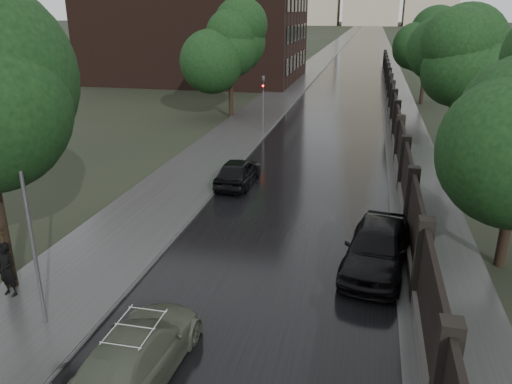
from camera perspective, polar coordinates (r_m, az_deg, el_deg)
name	(u,v)px	position (r m, az deg, el deg)	size (l,w,h in m)	color
road	(366,34)	(198.71, 12.49, 17.25)	(8.00, 420.00, 0.02)	black
sidewalk_left	(350,33)	(198.88, 10.68, 17.39)	(4.00, 420.00, 0.16)	#2D2D2D
verge_right	(381,34)	(198.71, 14.14, 17.14)	(3.00, 420.00, 0.08)	#2D2D2D
fence_right	(392,107)	(41.21, 15.30, 9.37)	(0.45, 75.72, 2.70)	#383533
tree_left_far	(230,50)	(40.10, -2.98, 15.86)	(4.25, 4.25, 7.39)	black
tree_right_b	(457,71)	(31.06, 22.01, 12.72)	(4.08, 4.08, 7.01)	black
tree_right_c	(427,48)	(48.86, 18.96, 15.26)	(4.08, 4.08, 7.01)	black
lamp_post	(32,238)	(14.03, -24.24, -4.83)	(0.25, 0.12, 5.11)	#59595E
traffic_light	(263,100)	(34.73, 0.85, 10.51)	(0.16, 0.32, 4.00)	#59595E
volga_sedan	(138,352)	(12.50, -13.39, -17.38)	(1.86, 4.56, 1.32)	#4A5141
hatchback_left	(238,172)	(24.54, -2.08, 2.32)	(1.62, 4.02, 1.37)	black
car_right_near	(377,247)	(16.98, 13.65, -6.12)	(1.94, 4.83, 1.65)	black
pedestrian_umbrella	(1,241)	(16.14, -27.08, -5.05)	(1.11, 1.12, 2.63)	black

